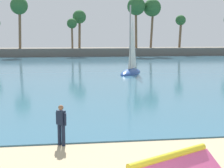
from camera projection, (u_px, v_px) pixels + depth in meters
sea at (78, 59)px, 64.33m from camera, size 220.00×102.45×0.06m
palm_headland at (65, 39)px, 74.52m from camera, size 85.96×6.15×13.38m
folded_kite at (169, 165)px, 9.90m from camera, size 3.79×3.33×0.95m
person_at_waterline at (61, 124)px, 13.52m from camera, size 0.42×0.41×1.67m
sailboat_mid_bay at (131, 67)px, 39.54m from camera, size 4.18×5.98×8.43m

